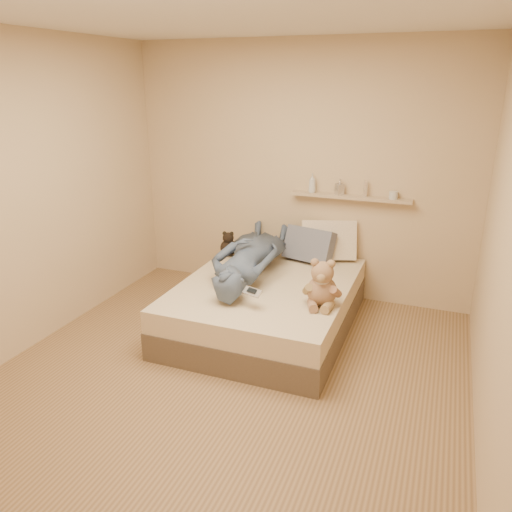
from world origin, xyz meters
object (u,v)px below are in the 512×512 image
at_px(teddy_bear, 322,287).
at_px(pillow_grey, 309,245).
at_px(person, 250,255).
at_px(wall_shelf, 350,197).
at_px(game_console, 252,292).
at_px(pillow_cream, 328,240).
at_px(bed, 267,305).
at_px(dark_plush, 228,245).

bearing_deg(teddy_bear, pillow_grey, 111.07).
relative_size(person, wall_shelf, 1.33).
distance_m(game_console, pillow_cream, 1.42).
xyz_separation_m(bed, dark_plush, (-0.63, 0.55, 0.34)).
distance_m(game_console, pillow_grey, 1.25).
relative_size(bed, dark_plush, 7.09).
bearing_deg(game_console, bed, 97.57).
relative_size(teddy_bear, pillow_cream, 0.75).
distance_m(teddy_bear, person, 0.93).
xyz_separation_m(person, wall_shelf, (0.78, 0.76, 0.46)).
distance_m(bed, person, 0.50).
bearing_deg(pillow_grey, dark_plush, -170.25).
height_order(bed, pillow_cream, pillow_cream).
relative_size(bed, pillow_cream, 3.45).
height_order(game_console, pillow_cream, pillow_cream).
height_order(game_console, teddy_bear, teddy_bear).
xyz_separation_m(game_console, dark_plush, (-0.70, 1.10, -0.03)).
xyz_separation_m(teddy_bear, dark_plush, (-1.21, 0.85, -0.05)).
bearing_deg(teddy_bear, pillow_cream, 100.80).
bearing_deg(pillow_cream, bed, -113.90).
bearing_deg(dark_plush, bed, -40.93).
height_order(pillow_cream, pillow_grey, pillow_cream).
bearing_deg(pillow_cream, wall_shelf, 23.45).
relative_size(bed, person, 1.19).
height_order(dark_plush, wall_shelf, wall_shelf).
bearing_deg(teddy_bear, person, 151.06).
xyz_separation_m(bed, pillow_cream, (0.37, 0.83, 0.43)).
distance_m(dark_plush, pillow_grey, 0.85).
bearing_deg(wall_shelf, game_console, -108.05).
xyz_separation_m(pillow_grey, person, (-0.43, -0.55, 0.02)).
bearing_deg(game_console, wall_shelf, 71.95).
xyz_separation_m(teddy_bear, pillow_cream, (-0.22, 1.13, 0.03)).
relative_size(pillow_cream, wall_shelf, 0.46).
distance_m(pillow_grey, person, 0.69).
bearing_deg(bed, dark_plush, 139.07).
relative_size(teddy_bear, person, 0.26).
bearing_deg(wall_shelf, pillow_grey, -147.87).
distance_m(game_console, dark_plush, 1.31).
xyz_separation_m(bed, person, (-0.23, 0.14, 0.42)).
bearing_deg(bed, pillow_cream, 66.10).
bearing_deg(pillow_cream, person, -130.90).
relative_size(bed, wall_shelf, 1.58).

